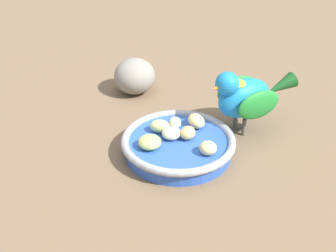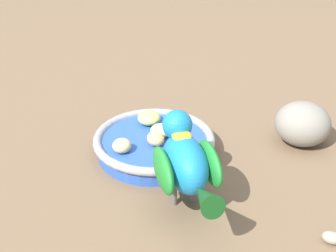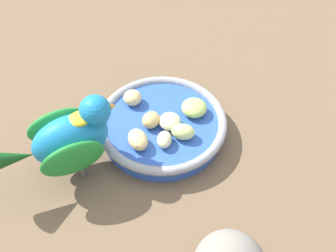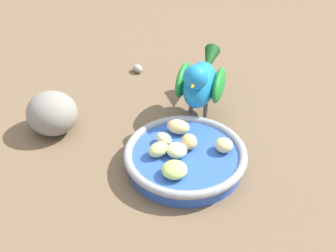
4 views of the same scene
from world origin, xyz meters
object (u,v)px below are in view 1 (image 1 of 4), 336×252
object	(u,v)px
apple_piece_0	(188,133)
apple_piece_3	(196,121)
apple_piece_1	(160,126)
pebble_0	(245,80)
feeding_bowl	(177,143)
apple_piece_5	(208,148)
apple_piece_4	(150,143)
apple_piece_2	(175,123)
apple_piece_6	(171,133)
rock_large	(135,76)
parrot	(246,95)

from	to	relation	value
apple_piece_0	apple_piece_3	bearing A→B (deg)	44.49
apple_piece_1	pebble_0	distance (m)	0.29
feeding_bowl	pebble_0	size ratio (longest dim) A/B	7.77
apple_piece_0	apple_piece_5	bearing A→B (deg)	-78.48
feeding_bowl	apple_piece_4	distance (m)	0.05
apple_piece_2	apple_piece_5	world-z (taller)	apple_piece_5
apple_piece_4	pebble_0	world-z (taller)	apple_piece_4
apple_piece_1	apple_piece_5	distance (m)	0.10
feeding_bowl	apple_piece_5	xyz separation A→B (m)	(0.03, -0.05, 0.02)
apple_piece_5	apple_piece_6	distance (m)	0.07
feeding_bowl	pebble_0	world-z (taller)	feeding_bowl
feeding_bowl	apple_piece_0	distance (m)	0.03
apple_piece_6	pebble_0	bearing A→B (deg)	34.77
apple_piece_2	apple_piece_6	distance (m)	0.03
apple_piece_6	feeding_bowl	bearing A→B (deg)	-42.29
apple_piece_5	rock_large	distance (m)	0.28
apple_piece_1	parrot	distance (m)	0.15
apple_piece_2	rock_large	world-z (taller)	rock_large
apple_piece_5	apple_piece_6	world-z (taller)	apple_piece_5
feeding_bowl	apple_piece_6	bearing A→B (deg)	137.71
feeding_bowl	parrot	distance (m)	0.14
apple_piece_4	apple_piece_6	distance (m)	0.04
apple_piece_2	apple_piece_4	xyz separation A→B (m)	(-0.06, -0.04, 0.00)
parrot	apple_piece_2	bearing A→B (deg)	-13.48
apple_piece_6	apple_piece_3	bearing A→B (deg)	16.99
apple_piece_1	apple_piece_5	world-z (taller)	same
apple_piece_1	apple_piece_2	bearing A→B (deg)	4.26
rock_large	pebble_0	size ratio (longest dim) A/B	3.64
apple_piece_1	parrot	bearing A→B (deg)	-6.30
apple_piece_6	parrot	bearing A→B (deg)	3.54
apple_piece_2	rock_large	size ratio (longest dim) A/B	0.32
apple_piece_1	apple_piece_3	bearing A→B (deg)	-8.46
apple_piece_1	apple_piece_2	world-z (taller)	apple_piece_1
apple_piece_2	apple_piece_4	bearing A→B (deg)	-145.85
rock_large	apple_piece_2	bearing A→B (deg)	-89.81
apple_piece_0	pebble_0	distance (m)	0.28
apple_piece_5	apple_piece_0	bearing A→B (deg)	101.52
apple_piece_0	apple_piece_1	xyz separation A→B (m)	(-0.03, 0.04, 0.00)
apple_piece_1	apple_piece_3	xyz separation A→B (m)	(0.06, -0.01, 0.00)
feeding_bowl	apple_piece_1	distance (m)	0.04
apple_piece_5	feeding_bowl	bearing A→B (deg)	115.49
feeding_bowl	pebble_0	xyz separation A→B (m)	(0.23, 0.17, -0.01)
apple_piece_0	apple_piece_2	xyz separation A→B (m)	(-0.00, 0.04, -0.00)
rock_large	feeding_bowl	bearing A→B (deg)	-92.64
apple_piece_6	apple_piece_1	bearing A→B (deg)	110.50
feeding_bowl	rock_large	world-z (taller)	rock_large
apple_piece_3	apple_piece_6	xyz separation A→B (m)	(-0.05, -0.02, -0.00)
apple_piece_4	rock_large	world-z (taller)	rock_large
apple_piece_4	parrot	distance (m)	0.19
feeding_bowl	parrot	world-z (taller)	parrot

